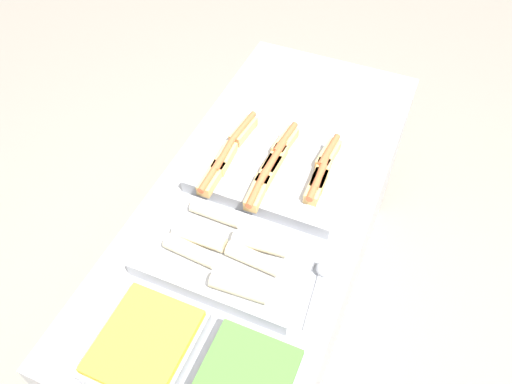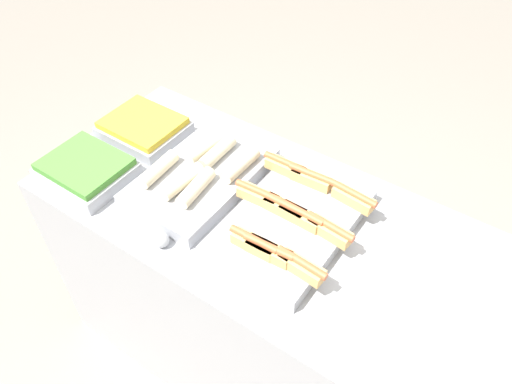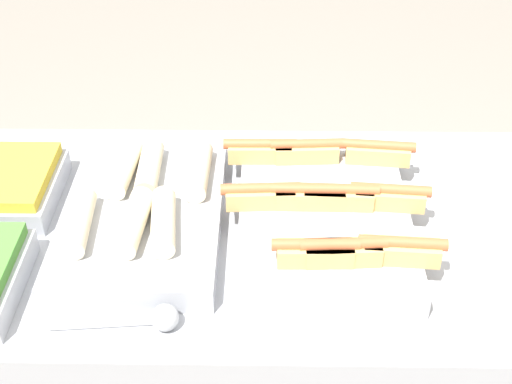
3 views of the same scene
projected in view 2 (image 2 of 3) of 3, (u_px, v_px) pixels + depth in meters
ground_plane at (271, 355)px, 2.17m from camera, size 12.00×12.00×0.00m
counter at (274, 299)px, 1.86m from camera, size 1.61×0.71×0.88m
tray_hotdogs at (293, 220)px, 1.50m from camera, size 0.40×0.51×0.10m
tray_wraps at (201, 175)px, 1.64m from camera, size 0.30×0.49×0.10m
tray_side_front at (86, 170)px, 1.66m from camera, size 0.28×0.24×0.07m
tray_side_back at (144, 128)px, 1.82m from camera, size 0.28×0.24×0.07m
serving_spoon_near at (158, 238)px, 1.47m from camera, size 0.22×0.05×0.05m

